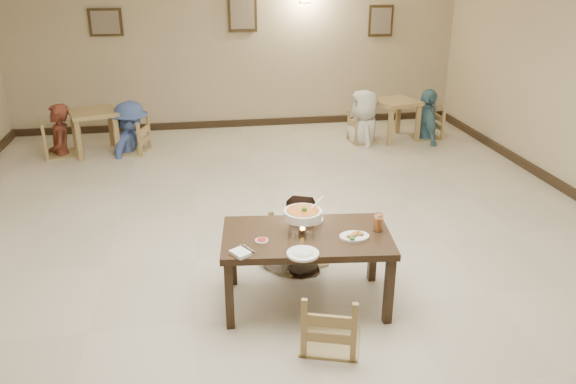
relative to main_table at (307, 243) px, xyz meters
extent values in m
plane|color=beige|center=(-0.08, 0.95, -0.60)|extent=(10.00, 10.00, 0.00)
plane|color=tan|center=(-0.08, 5.95, 0.90)|extent=(10.00, 0.00, 10.00)
cube|color=black|center=(-0.08, 5.92, -0.54)|extent=(8.00, 0.06, 0.12)
cube|color=#332612|center=(-2.28, 5.91, 1.30)|extent=(0.55, 0.03, 0.45)
cube|color=gray|center=(-2.28, 5.89, 1.30)|extent=(0.45, 0.01, 0.37)
cube|color=#332612|center=(0.02, 5.91, 1.40)|extent=(0.50, 0.03, 0.60)
cube|color=gray|center=(0.02, 5.89, 1.40)|extent=(0.41, 0.01, 0.49)
cube|color=#332612|center=(2.52, 5.91, 1.25)|extent=(0.45, 0.03, 0.55)
cube|color=gray|center=(2.52, 5.89, 1.25)|extent=(0.37, 0.01, 0.45)
cube|color=#332213|center=(0.00, 0.00, 0.05)|extent=(1.52, 0.96, 0.06)
cube|color=#332213|center=(-0.69, -0.27, -0.29)|extent=(0.07, 0.07, 0.62)
cube|color=#332213|center=(0.62, -0.42, -0.29)|extent=(0.07, 0.07, 0.62)
cube|color=#332213|center=(-0.62, 0.42, -0.29)|extent=(0.07, 0.07, 0.62)
cube|color=#332213|center=(0.69, 0.27, -0.29)|extent=(0.07, 0.07, 0.62)
cube|color=tan|center=(0.06, 0.72, -0.14)|extent=(0.46, 0.46, 0.05)
cube|color=tan|center=(0.08, -0.61, -0.15)|extent=(0.46, 0.46, 0.05)
imported|color=gray|center=(0.03, 0.64, 0.17)|extent=(0.78, 0.63, 1.53)
torus|color=silver|center=(-0.03, 0.04, 0.22)|extent=(0.25, 0.25, 0.01)
cylinder|color=silver|center=(-0.03, 0.04, 0.10)|extent=(0.07, 0.07, 0.04)
cone|color=#FFA526|center=(-0.03, 0.04, 0.15)|extent=(0.04, 0.04, 0.06)
cylinder|color=white|center=(-0.03, 0.04, 0.25)|extent=(0.33, 0.33, 0.07)
cylinder|color=#BD5815|center=(-0.03, 0.04, 0.29)|extent=(0.28, 0.28, 0.02)
sphere|color=#2D7223|center=(-0.02, 0.03, 0.31)|extent=(0.05, 0.05, 0.05)
cylinder|color=silver|center=(0.10, 0.10, 0.32)|extent=(0.15, 0.09, 0.10)
cylinder|color=silver|center=(0.07, 0.09, 0.15)|extent=(0.01, 0.01, 0.15)
cylinder|color=silver|center=(-0.13, 0.09, 0.15)|extent=(0.01, 0.01, 0.15)
cylinder|color=silver|center=(-0.03, -0.08, 0.15)|extent=(0.01, 0.01, 0.15)
cylinder|color=white|center=(0.05, 0.26, 0.09)|extent=(0.30, 0.30, 0.02)
ellipsoid|color=white|center=(0.05, 0.26, 0.10)|extent=(0.20, 0.17, 0.07)
cylinder|color=white|center=(-0.10, -0.35, 0.09)|extent=(0.26, 0.26, 0.02)
ellipsoid|color=white|center=(-0.10, -0.35, 0.10)|extent=(0.17, 0.14, 0.06)
cylinder|color=white|center=(0.39, -0.13, 0.09)|extent=(0.25, 0.25, 0.02)
sphere|color=#2D7223|center=(0.35, -0.20, 0.11)|extent=(0.04, 0.04, 0.04)
cylinder|color=white|center=(-0.40, -0.07, 0.09)|extent=(0.11, 0.11, 0.02)
cylinder|color=maroon|center=(-0.40, -0.07, 0.10)|extent=(0.08, 0.08, 0.01)
cube|color=white|center=(-0.59, -0.27, 0.09)|extent=(0.18, 0.19, 0.03)
cube|color=silver|center=(-0.54, -0.19, 0.09)|extent=(0.09, 0.15, 0.01)
cube|color=silver|center=(-0.51, -0.19, 0.09)|extent=(0.09, 0.15, 0.01)
cylinder|color=white|center=(0.62, -0.03, 0.16)|extent=(0.08, 0.08, 0.16)
cylinder|color=orange|center=(0.62, -0.03, 0.14)|extent=(0.07, 0.07, 0.12)
cube|color=#A38551|center=(-2.47, 4.73, 0.06)|extent=(0.86, 0.86, 0.06)
cube|color=#A38551|center=(-2.66, 4.38, -0.28)|extent=(0.07, 0.07, 0.63)
cube|color=#A38551|center=(-2.11, 4.54, -0.28)|extent=(0.07, 0.07, 0.63)
cube|color=#A38551|center=(-2.82, 4.92, -0.28)|extent=(0.07, 0.07, 0.63)
cube|color=#A38551|center=(-2.28, 5.08, -0.28)|extent=(0.07, 0.07, 0.63)
cube|color=#A38551|center=(2.46, 4.69, 0.05)|extent=(0.84, 0.84, 0.06)
cube|color=#A38551|center=(2.27, 4.34, -0.29)|extent=(0.07, 0.07, 0.62)
cube|color=#A38551|center=(2.81, 4.50, -0.29)|extent=(0.07, 0.07, 0.62)
cube|color=#A38551|center=(2.12, 4.88, -0.29)|extent=(0.07, 0.07, 0.62)
cube|color=#A38551|center=(2.65, 5.03, -0.29)|extent=(0.07, 0.07, 0.62)
cube|color=tan|center=(-3.01, 4.71, -0.11)|extent=(0.50, 0.50, 0.05)
cube|color=tan|center=(-1.92, 4.69, -0.13)|extent=(0.47, 0.47, 0.05)
cube|color=tan|center=(1.90, 4.64, -0.17)|extent=(0.44, 0.44, 0.05)
cube|color=tan|center=(3.03, 4.64, -0.14)|extent=(0.46, 0.46, 0.05)
imported|color=#5F2B1D|center=(-3.01, 4.71, 0.22)|extent=(0.50, 0.66, 1.63)
imported|color=#4C65A2|center=(-1.92, 4.69, 0.23)|extent=(0.96, 1.21, 1.65)
imported|color=silver|center=(1.90, 4.64, 0.29)|extent=(0.59, 0.88, 1.77)
imported|color=teal|center=(3.03, 4.64, 0.26)|extent=(0.51, 1.04, 1.72)
camera|label=1|loc=(-0.86, -4.22, 2.24)|focal=35.00mm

